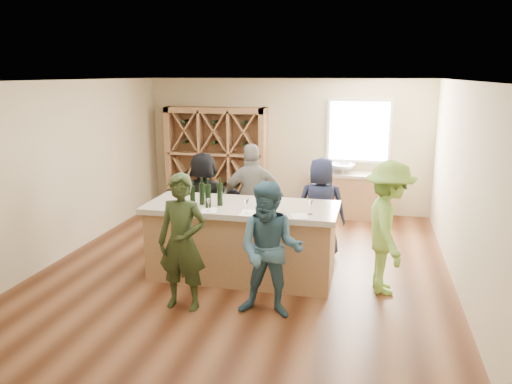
% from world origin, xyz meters
% --- Properties ---
extents(floor, '(6.00, 7.00, 0.10)m').
position_xyz_m(floor, '(0.00, 0.00, -0.05)').
color(floor, '#59311C').
rests_on(floor, ground).
extents(ceiling, '(6.00, 7.00, 0.10)m').
position_xyz_m(ceiling, '(0.00, 0.00, 2.85)').
color(ceiling, white).
rests_on(ceiling, ground).
extents(wall_back, '(6.00, 0.10, 2.80)m').
position_xyz_m(wall_back, '(0.00, 3.55, 1.40)').
color(wall_back, '#C6B48F').
rests_on(wall_back, ground).
extents(wall_front, '(6.00, 0.10, 2.80)m').
position_xyz_m(wall_front, '(0.00, -3.55, 1.40)').
color(wall_front, '#C6B48F').
rests_on(wall_front, ground).
extents(wall_left, '(0.10, 7.00, 2.80)m').
position_xyz_m(wall_left, '(-3.05, 0.00, 1.40)').
color(wall_left, '#C6B48F').
rests_on(wall_left, ground).
extents(wall_right, '(0.10, 7.00, 2.80)m').
position_xyz_m(wall_right, '(3.05, 0.00, 1.40)').
color(wall_right, '#C6B48F').
rests_on(wall_right, ground).
extents(window_frame, '(1.30, 0.06, 1.30)m').
position_xyz_m(window_frame, '(1.50, 3.47, 1.75)').
color(window_frame, white).
rests_on(window_frame, wall_back).
extents(window_pane, '(1.18, 0.01, 1.18)m').
position_xyz_m(window_pane, '(1.50, 3.44, 1.75)').
color(window_pane, white).
rests_on(window_pane, wall_back).
extents(wine_rack, '(2.20, 0.45, 2.20)m').
position_xyz_m(wine_rack, '(-1.50, 3.27, 1.10)').
color(wine_rack, '#996F49').
rests_on(wine_rack, floor).
extents(back_counter_base, '(1.60, 0.58, 0.86)m').
position_xyz_m(back_counter_base, '(1.40, 3.20, 0.43)').
color(back_counter_base, '#996F49').
rests_on(back_counter_base, floor).
extents(back_counter_top, '(1.70, 0.62, 0.06)m').
position_xyz_m(back_counter_top, '(1.40, 3.20, 0.89)').
color(back_counter_top, '#B3A593').
rests_on(back_counter_top, back_counter_base).
extents(sink, '(0.54, 0.54, 0.19)m').
position_xyz_m(sink, '(1.20, 3.20, 1.01)').
color(sink, silver).
rests_on(sink, back_counter_top).
extents(faucet, '(0.02, 0.02, 0.30)m').
position_xyz_m(faucet, '(1.20, 3.38, 1.07)').
color(faucet, silver).
rests_on(faucet, back_counter_top).
extents(tasting_counter_base, '(2.60, 1.00, 1.00)m').
position_xyz_m(tasting_counter_base, '(0.01, -0.32, 0.50)').
color(tasting_counter_base, '#996F49').
rests_on(tasting_counter_base, floor).
extents(tasting_counter_top, '(2.72, 1.12, 0.08)m').
position_xyz_m(tasting_counter_top, '(0.01, -0.32, 1.04)').
color(tasting_counter_top, '#B3A593').
rests_on(tasting_counter_top, tasting_counter_base).
extents(wine_bottle_b, '(0.09, 0.09, 0.29)m').
position_xyz_m(wine_bottle_b, '(-0.63, -0.56, 1.22)').
color(wine_bottle_b, black).
rests_on(wine_bottle_b, tasting_counter_top).
extents(wine_bottle_c, '(0.10, 0.10, 0.31)m').
position_xyz_m(wine_bottle_c, '(-0.54, -0.43, 1.23)').
color(wine_bottle_c, black).
rests_on(wine_bottle_c, tasting_counter_top).
extents(wine_bottle_d, '(0.10, 0.10, 0.33)m').
position_xyz_m(wine_bottle_d, '(-0.40, -0.58, 1.24)').
color(wine_bottle_d, black).
rests_on(wine_bottle_d, tasting_counter_top).
extents(wine_bottle_e, '(0.10, 0.10, 0.32)m').
position_xyz_m(wine_bottle_e, '(-0.28, -0.42, 1.24)').
color(wine_bottle_e, black).
rests_on(wine_bottle_e, tasting_counter_top).
extents(wine_glass_a, '(0.08, 0.08, 0.17)m').
position_xyz_m(wine_glass_a, '(-0.33, -0.78, 1.17)').
color(wine_glass_a, white).
rests_on(wine_glass_a, tasting_counter_top).
extents(wine_glass_b, '(0.08, 0.08, 0.20)m').
position_xyz_m(wine_glass_b, '(0.19, -0.74, 1.18)').
color(wine_glass_b, white).
rests_on(wine_glass_b, tasting_counter_top).
extents(wine_glass_d, '(0.09, 0.09, 0.19)m').
position_xyz_m(wine_glass_d, '(0.45, -0.42, 1.18)').
color(wine_glass_d, white).
rests_on(wine_glass_d, tasting_counter_top).
extents(wine_glass_e, '(0.10, 0.10, 0.19)m').
position_xyz_m(wine_glass_e, '(1.02, -0.59, 1.18)').
color(wine_glass_e, white).
rests_on(wine_glass_e, tasting_counter_top).
extents(tasting_menu_a, '(0.28, 0.33, 0.00)m').
position_xyz_m(tasting_menu_a, '(-0.34, -0.71, 1.08)').
color(tasting_menu_a, white).
rests_on(tasting_menu_a, tasting_counter_top).
extents(tasting_menu_b, '(0.26, 0.34, 0.00)m').
position_xyz_m(tasting_menu_b, '(0.23, -0.71, 1.08)').
color(tasting_menu_b, white).
rests_on(tasting_menu_b, tasting_counter_top).
extents(tasting_menu_c, '(0.28, 0.32, 0.00)m').
position_xyz_m(tasting_menu_c, '(0.89, -0.71, 1.08)').
color(tasting_menu_c, white).
rests_on(tasting_menu_c, tasting_counter_top).
extents(person_near_left, '(0.65, 0.48, 1.73)m').
position_xyz_m(person_near_left, '(-0.45, -1.45, 0.86)').
color(person_near_left, '#263319').
rests_on(person_near_left, floor).
extents(person_near_right, '(0.82, 0.45, 1.67)m').
position_xyz_m(person_near_right, '(0.65, -1.42, 0.84)').
color(person_near_right, '#335972').
rests_on(person_near_right, floor).
extents(person_server, '(0.69, 1.23, 1.80)m').
position_xyz_m(person_server, '(2.04, -0.38, 0.90)').
color(person_server, '#8CC64C').
rests_on(person_server, floor).
extents(person_far_mid, '(1.18, 0.87, 1.81)m').
position_xyz_m(person_far_mid, '(-0.07, 0.70, 0.90)').
color(person_far_mid, slate).
rests_on(person_far_mid, floor).
extents(person_far_right, '(0.80, 0.53, 1.62)m').
position_xyz_m(person_far_right, '(1.03, 0.79, 0.81)').
color(person_far_right, '#191E38').
rests_on(person_far_right, floor).
extents(person_far_left, '(1.51, 0.56, 1.62)m').
position_xyz_m(person_far_left, '(-0.97, 0.88, 0.81)').
color(person_far_left, black).
rests_on(person_far_left, floor).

